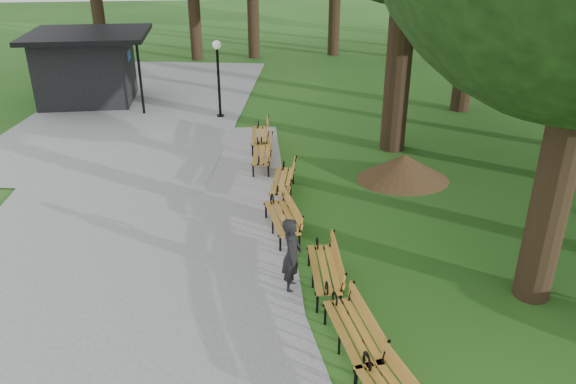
{
  "coord_description": "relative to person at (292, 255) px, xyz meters",
  "views": [
    {
      "loc": [
        -1.39,
        -8.67,
        6.7
      ],
      "look_at": [
        -0.15,
        3.07,
        1.1
      ],
      "focal_mm": 35.3,
      "sensor_mm": 36.0,
      "label": 1
    }
  ],
  "objects": [
    {
      "name": "ground",
      "position": [
        0.31,
        -0.82,
        -0.79
      ],
      "size": [
        100.0,
        100.0,
        0.0
      ],
      "primitive_type": "plane",
      "color": "#235919",
      "rests_on": "ground"
    },
    {
      "name": "path",
      "position": [
        -3.69,
        2.18,
        -0.76
      ],
      "size": [
        12.0,
        38.0,
        0.06
      ],
      "primitive_type": "cube",
      "color": "gray",
      "rests_on": "ground"
    },
    {
      "name": "person",
      "position": [
        0.0,
        0.0,
        0.0
      ],
      "size": [
        0.51,
        0.65,
        1.59
      ],
      "primitive_type": "imported",
      "rotation": [
        0.0,
        0.0,
        1.33
      ],
      "color": "black",
      "rests_on": "ground"
    },
    {
      "name": "kiosk",
      "position": [
        -6.83,
        14.14,
        0.64
      ],
      "size": [
        4.63,
        4.04,
        2.88
      ],
      "primitive_type": null,
      "rotation": [
        0.0,
        0.0,
        0.01
      ],
      "color": "black",
      "rests_on": "ground"
    },
    {
      "name": "lamp_post",
      "position": [
        -1.46,
        11.49,
        1.31
      ],
      "size": [
        0.32,
        0.32,
        2.9
      ],
      "color": "black",
      "rests_on": "ground"
    },
    {
      "name": "dirt_mound",
      "position": [
        3.81,
        5.04,
        -0.4
      ],
      "size": [
        2.23,
        2.23,
        0.78
      ],
      "primitive_type": "cone",
      "color": "#47301C",
      "rests_on": "ground"
    },
    {
      "name": "bench_2",
      "position": [
        0.81,
        -1.99,
        -0.35
      ],
      "size": [
        0.88,
        1.97,
        0.88
      ],
      "primitive_type": null,
      "rotation": [
        0.0,
        0.0,
        -1.44
      ],
      "color": "#BC7E2B",
      "rests_on": "ground"
    },
    {
      "name": "bench_3",
      "position": [
        0.65,
        -0.03,
        -0.35
      ],
      "size": [
        0.72,
        1.93,
        0.88
      ],
      "primitive_type": null,
      "rotation": [
        0.0,
        0.0,
        -1.61
      ],
      "color": "#BC7E2B",
      "rests_on": "ground"
    },
    {
      "name": "bench_4",
      "position": [
        0.02,
        2.25,
        -0.35
      ],
      "size": [
        0.88,
        1.97,
        0.88
      ],
      "primitive_type": null,
      "rotation": [
        0.0,
        0.0,
        -1.44
      ],
      "color": "#BC7E2B",
      "rests_on": "ground"
    },
    {
      "name": "bench_5",
      "position": [
        0.24,
        4.33,
        -0.35
      ],
      "size": [
        1.0,
        1.99,
        0.88
      ],
      "primitive_type": null,
      "rotation": [
        0.0,
        0.0,
        -1.77
      ],
      "color": "#BC7E2B",
      "rests_on": "ground"
    },
    {
      "name": "bench_6",
      "position": [
        -0.19,
        6.4,
        -0.35
      ],
      "size": [
        0.84,
        1.96,
        0.88
      ],
      "primitive_type": null,
      "rotation": [
        0.0,
        0.0,
        -1.68
      ],
      "color": "#BC7E2B",
      "rests_on": "ground"
    },
    {
      "name": "bench_7",
      "position": [
        -0.16,
        8.03,
        -0.35
      ],
      "size": [
        0.77,
        1.94,
        0.88
      ],
      "primitive_type": null,
      "rotation": [
        0.0,
        0.0,
        -1.64
      ],
      "color": "#BC7E2B",
      "rests_on": "ground"
    }
  ]
}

